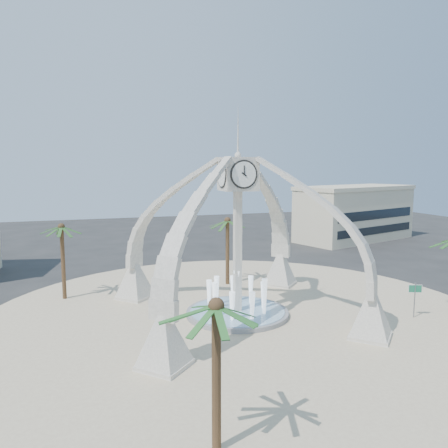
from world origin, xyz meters
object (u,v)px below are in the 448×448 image
object	(u,v)px
clock_tower	(238,234)
fountain	(237,312)
palm_north	(227,222)
street_sign	(415,293)
palm_south	(216,308)
palm_west	(61,228)

from	to	relation	value
clock_tower	fountain	world-z (taller)	clock_tower
fountain	palm_north	distance (m)	10.96
street_sign	clock_tower	bearing A→B (deg)	-178.10
fountain	street_sign	world-z (taller)	fountain
fountain	palm_south	distance (m)	17.49
palm_west	palm_south	world-z (taller)	palm_west
palm_west	street_sign	distance (m)	29.45
fountain	palm_west	bearing A→B (deg)	145.86
palm_west	fountain	bearing A→B (deg)	-34.14
palm_south	palm_west	bearing A→B (deg)	105.33
clock_tower	palm_south	size ratio (longest dim) A/B	2.58
clock_tower	fountain	bearing A→B (deg)	90.00
palm_north	street_sign	bearing A→B (deg)	-52.32
palm_south	street_sign	distance (m)	22.20
clock_tower	palm_north	bearing A→B (deg)	76.21
palm_west	street_sign	size ratio (longest dim) A/B	2.57
street_sign	fountain	bearing A→B (deg)	-178.10
clock_tower	palm_north	xyz separation A→B (m)	(2.18, 8.90, -0.19)
clock_tower	palm_south	xyz separation A→B (m)	(-6.42, -15.21, -0.41)
fountain	palm_west	xyz separation A→B (m)	(-13.01, 8.82, 6.05)
fountain	palm_west	distance (m)	16.84
palm_west	palm_south	size ratio (longest dim) A/B	1.03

